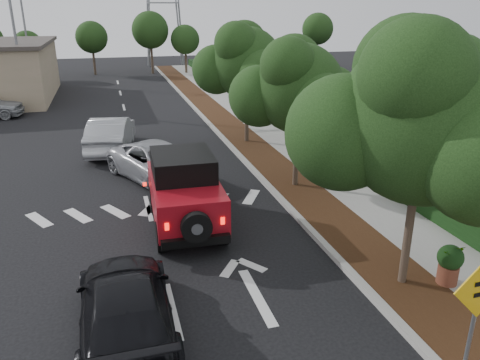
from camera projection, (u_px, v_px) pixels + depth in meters
name	position (u px, v px, depth m)	size (l,w,h in m)	color
ground	(173.00, 310.00, 10.62)	(120.00, 120.00, 0.00)	black
curb	(233.00, 148.00, 22.60)	(0.20, 70.00, 0.15)	#9E9B93
planting_strip	(252.00, 147.00, 22.86)	(1.80, 70.00, 0.12)	black
sidewalk	(289.00, 144.00, 23.35)	(2.00, 70.00, 0.12)	gray
hedge	(315.00, 136.00, 23.59)	(0.80, 70.00, 0.80)	black
transmission_tower	(166.00, 66.00, 55.49)	(7.00, 4.00, 28.00)	slate
street_tree_near	(401.00, 285.00, 11.60)	(3.80, 3.80, 5.92)	black
street_tree_mid	(295.00, 187.00, 17.92)	(3.20, 3.20, 5.32)	black
street_tree_far	(247.00, 143.00, 23.79)	(3.40, 3.40, 5.62)	black
light_pole_a	(27.00, 107.00, 32.44)	(2.00, 0.22, 9.00)	slate
light_pole_b	(33.00, 83.00, 43.02)	(2.00, 0.22, 9.00)	slate
red_jeep	(184.00, 189.00, 14.49)	(2.14, 4.55, 2.29)	black
silver_suv_ahead	(160.00, 163.00, 18.41)	(2.40, 5.19, 1.44)	#A2A4AA
black_suv_oncoming	(126.00, 307.00, 9.60)	(1.92, 4.72, 1.37)	black
silver_sedan_oncoming	(111.00, 134.00, 22.25)	(1.73, 4.97, 1.64)	#A5A7AC
speed_hump_sign	(478.00, 303.00, 7.99)	(1.16, 0.11, 2.47)	slate
terracotta_planter	(450.00, 261.00, 11.26)	(0.62, 0.62, 1.08)	brown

